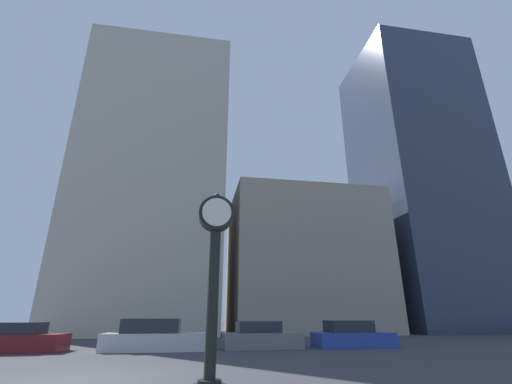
{
  "coord_description": "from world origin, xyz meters",
  "views": [
    {
      "loc": [
        2.55,
        -10.32,
        1.5
      ],
      "look_at": [
        6.18,
        10.8,
        9.32
      ],
      "focal_mm": 24.0,
      "sensor_mm": 36.0,
      "label": 1
    }
  ],
  "objects_px": {
    "car_grey": "(261,337)",
    "car_blue": "(352,336)",
    "car_silver": "(155,337)",
    "street_clock": "(214,267)",
    "car_maroon": "(17,339)"
  },
  "relations": [
    {
      "from": "car_silver",
      "to": "car_grey",
      "type": "xyz_separation_m",
      "value": [
        5.14,
        0.14,
        -0.05
      ]
    },
    {
      "from": "street_clock",
      "to": "car_maroon",
      "type": "xyz_separation_m",
      "value": [
        -8.18,
        9.94,
        -2.1
      ]
    },
    {
      "from": "car_grey",
      "to": "car_silver",
      "type": "bearing_deg",
      "value": -179.59
    },
    {
      "from": "car_grey",
      "to": "car_blue",
      "type": "relative_size",
      "value": 0.96
    },
    {
      "from": "street_clock",
      "to": "car_maroon",
      "type": "height_order",
      "value": "street_clock"
    },
    {
      "from": "car_maroon",
      "to": "car_silver",
      "type": "height_order",
      "value": "car_silver"
    },
    {
      "from": "car_maroon",
      "to": "car_blue",
      "type": "bearing_deg",
      "value": -0.02
    },
    {
      "from": "car_blue",
      "to": "car_maroon",
      "type": "bearing_deg",
      "value": 179.58
    },
    {
      "from": "car_maroon",
      "to": "car_silver",
      "type": "distance_m",
      "value": 6.01
    },
    {
      "from": "car_grey",
      "to": "car_blue",
      "type": "bearing_deg",
      "value": -1.06
    },
    {
      "from": "car_silver",
      "to": "car_blue",
      "type": "bearing_deg",
      "value": 2.51
    },
    {
      "from": "street_clock",
      "to": "car_grey",
      "type": "bearing_deg",
      "value": 73.21
    },
    {
      "from": "car_grey",
      "to": "street_clock",
      "type": "bearing_deg",
      "value": -107.89
    },
    {
      "from": "street_clock",
      "to": "car_maroon",
      "type": "bearing_deg",
      "value": 129.46
    },
    {
      "from": "car_maroon",
      "to": "car_grey",
      "type": "height_order",
      "value": "car_grey"
    }
  ]
}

